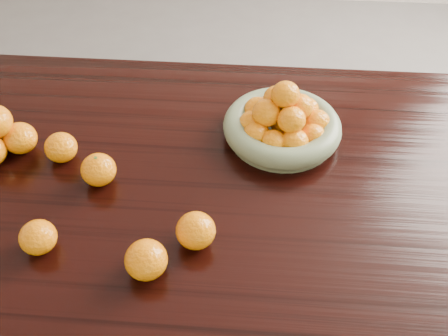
# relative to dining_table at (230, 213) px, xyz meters

# --- Properties ---
(dining_table) EXTENTS (2.00, 1.00, 0.75)m
(dining_table) POSITION_rel_dining_table_xyz_m (0.00, 0.00, 0.00)
(dining_table) COLOR black
(dining_table) RESTS_ON ground
(fruit_bowl) EXTENTS (0.29, 0.29, 0.16)m
(fruit_bowl) POSITION_rel_dining_table_xyz_m (0.11, 0.18, 0.13)
(fruit_bowl) COLOR #6D7959
(fruit_bowl) RESTS_ON dining_table
(orange_pyramid) EXTENTS (0.15, 0.15, 0.13)m
(orange_pyramid) POSITION_rel_dining_table_xyz_m (-0.55, 0.08, 0.14)
(orange_pyramid) COLOR orange
(orange_pyramid) RESTS_ON dining_table
(loose_orange_0) EXTENTS (0.08, 0.08, 0.07)m
(loose_orange_0) POSITION_rel_dining_table_xyz_m (-0.30, -0.00, 0.13)
(loose_orange_0) COLOR orange
(loose_orange_0) RESTS_ON dining_table
(loose_orange_1) EXTENTS (0.08, 0.08, 0.08)m
(loose_orange_1) POSITION_rel_dining_table_xyz_m (-0.14, -0.24, 0.13)
(loose_orange_1) COLOR orange
(loose_orange_1) RESTS_ON dining_table
(loose_orange_2) EXTENTS (0.08, 0.08, 0.07)m
(loose_orange_2) POSITION_rel_dining_table_xyz_m (-0.06, -0.16, 0.13)
(loose_orange_2) COLOR orange
(loose_orange_2) RESTS_ON dining_table
(loose_orange_3) EXTENTS (0.08, 0.08, 0.07)m
(loose_orange_3) POSITION_rel_dining_table_xyz_m (-0.40, 0.06, 0.12)
(loose_orange_3) COLOR orange
(loose_orange_3) RESTS_ON dining_table
(loose_orange_4) EXTENTS (0.07, 0.07, 0.07)m
(loose_orange_4) POSITION_rel_dining_table_xyz_m (-0.37, -0.20, 0.12)
(loose_orange_4) COLOR orange
(loose_orange_4) RESTS_ON dining_table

